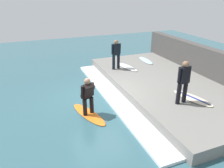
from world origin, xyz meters
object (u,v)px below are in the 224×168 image
surfer_waiting_near (116,53)px  surfboard_waiting_far (192,98)px  surfboard_riding (89,114)px  surfboard_waiting_near (127,67)px  surfboard_spare (146,60)px  surfer_riding (88,95)px  surfer_waiting_far (183,80)px

surfer_waiting_near → surfboard_waiting_far: surfer_waiting_near is taller
surfboard_riding → surfboard_waiting_near: surfboard_waiting_near is taller
surfboard_spare → surfer_waiting_near: bearing=-163.3°
surfer_riding → surfer_waiting_far: bearing=-19.1°
surfboard_waiting_far → surfboard_spare: 5.21m
surfboard_riding → surfer_riding: 0.85m
surfboard_waiting_far → surfboard_waiting_near: bearing=100.0°
surfer_waiting_near → surfboard_waiting_near: bearing=-0.0°
surfer_waiting_far → surfboard_spare: (1.47, 5.25, -0.92)m
surfer_riding → surfer_waiting_near: (2.57, 3.39, 0.48)m
surfboard_waiting_near → surfboard_waiting_far: bearing=-80.0°
surfer_waiting_near → surfboard_spare: bearing=16.7°
surfer_waiting_near → surfboard_spare: 2.53m
surfboard_waiting_near → surfboard_waiting_far: 4.54m
surfboard_riding → surfboard_spare: 6.34m
surfboard_riding → surfer_waiting_near: 4.46m
surfboard_riding → surfboard_waiting_far: 4.20m
surfer_riding → surfboard_spare: surfer_riding is taller
surfer_riding → surfboard_spare: 6.34m
surfer_waiting_far → surfboard_waiting_far: size_ratio=0.90×
surfer_riding → surfer_waiting_near: 4.28m
surfboard_riding → surfboard_spare: (4.84, 4.08, 0.45)m
surfer_waiting_near → surfer_riding: bearing=-127.1°
surfboard_waiting_near → surfer_waiting_far: surfer_waiting_far is taller
surfboard_waiting_near → surfer_waiting_far: (0.12, -4.56, 0.92)m
surfboard_riding → surfer_riding: bearing=45.0°
surfer_waiting_near → surfer_waiting_far: bearing=-80.0°
surfer_waiting_near → surfer_waiting_far: size_ratio=0.95×
surfer_waiting_near → surfboard_waiting_far: 4.79m
surfboard_riding → surfer_riding: size_ratio=1.44×
surfboard_riding → surfboard_spare: surfboard_spare is taller
surfer_riding → surfboard_waiting_far: surfer_riding is taller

